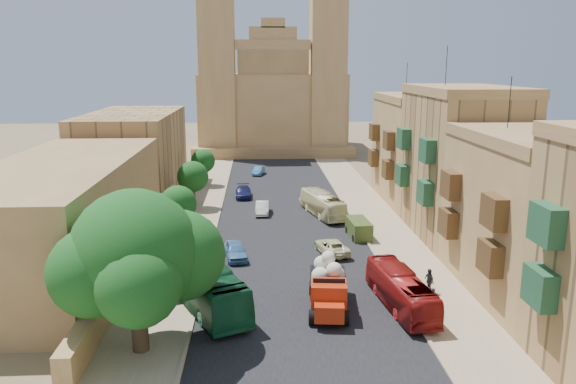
{
  "coord_description": "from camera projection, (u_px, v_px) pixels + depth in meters",
  "views": [
    {
      "loc": [
        -2.81,
        -25.24,
        15.73
      ],
      "look_at": [
        0.0,
        26.0,
        4.0
      ],
      "focal_mm": 35.0,
      "sensor_mm": 36.0,
      "label": 1
    }
  ],
  "objects": [
    {
      "name": "townhouse_c",
      "position": [
        461.0,
        162.0,
        51.87
      ],
      "size": [
        9.0,
        14.0,
        17.4
      ],
      "color": "tan",
      "rests_on": "ground"
    },
    {
      "name": "townhouse_d",
      "position": [
        418.0,
        148.0,
        65.66
      ],
      "size": [
        9.0,
        14.0,
        15.9
      ],
      "color": "#A77F4B",
      "rests_on": "ground"
    },
    {
      "name": "ficus_tree",
      "position": [
        137.0,
        258.0,
        30.4
      ],
      "size": [
        9.27,
        8.53,
        9.27
      ],
      "color": "#3C2D1E",
      "rests_on": "ground"
    },
    {
      "name": "bus_cream_east",
      "position": [
        322.0,
        204.0,
        59.42
      ],
      "size": [
        4.16,
        8.99,
        2.44
      ],
      "primitive_type": "imported",
      "rotation": [
        0.0,
        0.0,
        3.39
      ],
      "color": "beige",
      "rests_on": "ground"
    },
    {
      "name": "kerb_east",
      "position": [
        354.0,
        220.0,
        57.78
      ],
      "size": [
        0.25,
        140.0,
        0.12
      ],
      "primitive_type": "cube",
      "color": "#9C8766",
      "rests_on": "ground"
    },
    {
      "name": "olive_pickup",
      "position": [
        359.0,
        229.0,
        52.08
      ],
      "size": [
        2.02,
        4.04,
        1.63
      ],
      "color": "#3C511E",
      "rests_on": "ground"
    },
    {
      "name": "pedestrian_c",
      "position": [
        429.0,
        281.0,
        39.33
      ],
      "size": [
        0.7,
        1.12,
        1.77
      ],
      "primitive_type": "imported",
      "rotation": [
        0.0,
        0.0,
        4.99
      ],
      "color": "#28292F",
      "rests_on": "ground"
    },
    {
      "name": "kerb_west",
      "position": [
        217.0,
        222.0,
        57.03
      ],
      "size": [
        0.25,
        140.0,
        0.12
      ],
      "primitive_type": "cube",
      "color": "#9C8766",
      "rests_on": "ground"
    },
    {
      "name": "car_white_b",
      "position": [
        307.0,
        200.0,
        63.91
      ],
      "size": [
        1.74,
        3.4,
        1.11
      ],
      "primitive_type": "imported",
      "rotation": [
        0.0,
        0.0,
        3.28
      ],
      "color": "white",
      "rests_on": "ground"
    },
    {
      "name": "street_tree_d",
      "position": [
        203.0,
        161.0,
        73.68
      ],
      "size": [
        3.17,
        3.17,
        4.87
      ],
      "color": "#3C2D1E",
      "rests_on": "ground"
    },
    {
      "name": "car_cream",
      "position": [
        332.0,
        247.0,
        47.5
      ],
      "size": [
        2.91,
        4.84,
        1.26
      ],
      "primitive_type": "imported",
      "rotation": [
        0.0,
        0.0,
        3.33
      ],
      "color": "beige",
      "rests_on": "ground"
    },
    {
      "name": "car_blue_a",
      "position": [
        235.0,
        251.0,
        46.27
      ],
      "size": [
        2.29,
        4.28,
        1.38
      ],
      "primitive_type": "imported",
      "rotation": [
        0.0,
        0.0,
        0.17
      ],
      "color": "teal",
      "rests_on": "ground"
    },
    {
      "name": "church",
      "position": [
        272.0,
        99.0,
        102.62
      ],
      "size": [
        28.0,
        22.5,
        36.3
      ],
      "color": "#A77F4B",
      "rests_on": "ground"
    },
    {
      "name": "townhouse_b",
      "position": [
        531.0,
        214.0,
        38.52
      ],
      "size": [
        9.0,
        14.0,
        14.9
      ],
      "color": "#A77F4B",
      "rests_on": "ground"
    },
    {
      "name": "street_tree_b",
      "position": [
        178.0,
        204.0,
        50.28
      ],
      "size": [
        3.35,
        3.35,
        5.16
      ],
      "color": "#3C2D1E",
      "rests_on": "ground"
    },
    {
      "name": "red_truck",
      "position": [
        328.0,
        286.0,
        36.57
      ],
      "size": [
        3.04,
        6.46,
        3.66
      ],
      "color": "red",
      "rests_on": "ground"
    },
    {
      "name": "west_building_low",
      "position": [
        64.0,
        215.0,
        43.84
      ],
      "size": [
        10.0,
        28.0,
        8.4
      ],
      "primitive_type": "cube",
      "color": "olive",
      "rests_on": "ground"
    },
    {
      "name": "street_tree_c",
      "position": [
        193.0,
        177.0,
        61.93
      ],
      "size": [
        3.46,
        3.46,
        5.32
      ],
      "color": "#3C2D1E",
      "rests_on": "ground"
    },
    {
      "name": "ground",
      "position": [
        316.0,
        384.0,
        28.22
      ],
      "size": [
        260.0,
        260.0,
        0.0
      ],
      "primitive_type": "plane",
      "color": "brown"
    },
    {
      "name": "sidewalk_east",
      "position": [
        378.0,
        220.0,
        57.93
      ],
      "size": [
        5.0,
        140.0,
        0.01
      ],
      "primitive_type": "cube",
      "color": "#9C8766",
      "rests_on": "ground"
    },
    {
      "name": "bus_green_north",
      "position": [
        204.0,
        283.0,
        37.18
      ],
      "size": [
        6.91,
        11.2,
        3.1
      ],
      "primitive_type": "imported",
      "rotation": [
        0.0,
        0.0,
        0.42
      ],
      "color": "#175E36",
      "rests_on": "ground"
    },
    {
      "name": "west_wall",
      "position": [
        143.0,
        246.0,
        46.82
      ],
      "size": [
        1.0,
        40.0,
        1.8
      ],
      "primitive_type": "cube",
      "color": "#A77F4B",
      "rests_on": "ground"
    },
    {
      "name": "road_surface",
      "position": [
        286.0,
        221.0,
        57.42
      ],
      "size": [
        14.0,
        140.0,
        0.01
      ],
      "primitive_type": "cube",
      "color": "black",
      "rests_on": "ground"
    },
    {
      "name": "car_white_a",
      "position": [
        262.0,
        208.0,
        60.15
      ],
      "size": [
        1.54,
        4.02,
        1.31
      ],
      "primitive_type": "imported",
      "rotation": [
        0.0,
        0.0,
        -0.04
      ],
      "color": "silver",
      "rests_on": "ground"
    },
    {
      "name": "pedestrian_a",
      "position": [
        432.0,
        299.0,
        36.66
      ],
      "size": [
        0.56,
        0.37,
        1.51
      ],
      "primitive_type": "imported",
      "rotation": [
        0.0,
        0.0,
        3.16
      ],
      "color": "#29272A",
      "rests_on": "ground"
    },
    {
      "name": "sidewalk_west",
      "position": [
        193.0,
        223.0,
        56.91
      ],
      "size": [
        5.0,
        140.0,
        0.01
      ],
      "primitive_type": "cube",
      "color": "#9C8766",
      "rests_on": "ground"
    },
    {
      "name": "car_blue_b",
      "position": [
        258.0,
        171.0,
        81.51
      ],
      "size": [
        1.95,
        3.68,
        1.15
      ],
      "primitive_type": "imported",
      "rotation": [
        0.0,
        0.0,
        -0.22
      ],
      "color": "teal",
      "rests_on": "ground"
    },
    {
      "name": "bus_red_east",
      "position": [
        401.0,
        290.0,
        36.86
      ],
      "size": [
        3.04,
        8.93,
        2.44
      ],
      "primitive_type": "imported",
      "rotation": [
        0.0,
        0.0,
        3.26
      ],
      "color": "maroon",
      "rests_on": "ground"
    },
    {
      "name": "west_building_mid",
      "position": [
        134.0,
        153.0,
        68.97
      ],
      "size": [
        10.0,
        22.0,
        10.0
      ],
      "primitive_type": "cube",
      "color": "tan",
      "rests_on": "ground"
    },
    {
      "name": "car_dkblue",
      "position": [
        243.0,
        192.0,
        67.61
      ],
      "size": [
        1.98,
        4.59,
        1.32
      ],
      "primitive_type": "imported",
      "rotation": [
        0.0,
        0.0,
        0.03
      ],
      "color": "#121642",
      "rests_on": "ground"
    },
    {
      "name": "street_tree_a",
      "position": [
        155.0,
        256.0,
        38.74
      ],
      "size": [
        2.73,
        2.73,
        4.19
      ],
      "color": "#3C2D1E",
      "rests_on": "ground"
    }
  ]
}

